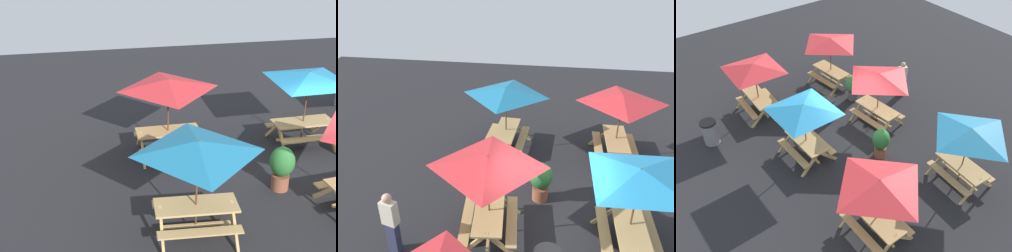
# 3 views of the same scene
# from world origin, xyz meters

# --- Properties ---
(ground_plane) EXTENTS (25.59, 25.59, 0.00)m
(ground_plane) POSITION_xyz_m (0.00, 0.00, 0.00)
(ground_plane) COLOR #232326
(ground_plane) RESTS_ON ground
(picnic_table_1) EXTENTS (2.12, 2.12, 2.34)m
(picnic_table_1) POSITION_xyz_m (-3.83, -1.60, 1.99)
(picnic_table_1) COLOR tan
(picnic_table_1) RESTS_ON ground
(picnic_table_2) EXTENTS (2.02, 2.02, 2.34)m
(picnic_table_2) POSITION_xyz_m (-3.77, 2.00, 1.99)
(picnic_table_2) COLOR tan
(picnic_table_2) RESTS_ON ground
(picnic_table_4) EXTENTS (2.83, 2.83, 2.34)m
(picnic_table_4) POSITION_xyz_m (0.25, 1.88, 1.99)
(picnic_table_4) COLOR tan
(picnic_table_4) RESTS_ON ground
(picnic_table_5) EXTENTS (2.20, 2.20, 2.34)m
(picnic_table_5) POSITION_xyz_m (0.24, -1.42, 1.99)
(picnic_table_5) COLOR tan
(picnic_table_5) RESTS_ON ground
(potted_plant_1) EXTENTS (0.63, 0.63, 1.18)m
(potted_plant_1) POSITION_xyz_m (-1.31, -0.27, 0.67)
(potted_plant_1) COLOR #935138
(potted_plant_1) RESTS_ON ground
(person_standing) EXTENTS (0.31, 0.41, 1.67)m
(person_standing) POSITION_xyz_m (1.10, -3.52, 0.89)
(person_standing) COLOR #2D334C
(person_standing) RESTS_ON ground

